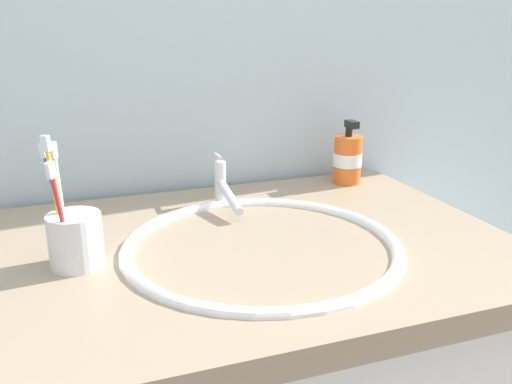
# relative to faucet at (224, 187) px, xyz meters

# --- Properties ---
(tiled_wall_back) EXTENTS (2.12, 0.04, 2.40)m
(tiled_wall_back) POSITION_rel_faucet_xyz_m (-0.02, 0.18, 0.30)
(tiled_wall_back) COLOR silver
(tiled_wall_back) RESTS_ON ground
(sink_basin) EXTENTS (0.48, 0.48, 0.10)m
(sink_basin) POSITION_rel_faucet_xyz_m (-0.00, -0.22, -0.08)
(sink_basin) COLOR white
(sink_basin) RESTS_ON vanity_counter
(faucet) EXTENTS (0.02, 0.17, 0.10)m
(faucet) POSITION_rel_faucet_xyz_m (0.00, 0.00, 0.00)
(faucet) COLOR silver
(faucet) RESTS_ON sink_basin
(toothbrush_cup) EXTENTS (0.08, 0.08, 0.09)m
(toothbrush_cup) POSITION_rel_faucet_xyz_m (-0.30, -0.19, 0.00)
(toothbrush_cup) COLOR white
(toothbrush_cup) RESTS_ON vanity_counter
(toothbrush_yellow) EXTENTS (0.03, 0.02, 0.20)m
(toothbrush_yellow) POSITION_rel_faucet_xyz_m (-0.32, -0.18, 0.08)
(toothbrush_yellow) COLOR yellow
(toothbrush_yellow) RESTS_ON toothbrush_cup
(toothbrush_white) EXTENTS (0.02, 0.03, 0.19)m
(toothbrush_white) POSITION_rel_faucet_xyz_m (-0.31, -0.17, 0.07)
(toothbrush_white) COLOR white
(toothbrush_white) RESTS_ON toothbrush_cup
(toothbrush_blue) EXTENTS (0.04, 0.05, 0.19)m
(toothbrush_blue) POSITION_rel_faucet_xyz_m (-0.32, -0.16, 0.07)
(toothbrush_blue) COLOR blue
(toothbrush_blue) RESTS_ON toothbrush_cup
(toothbrush_red) EXTENTS (0.03, 0.03, 0.18)m
(toothbrush_red) POSITION_rel_faucet_xyz_m (-0.32, -0.22, 0.06)
(toothbrush_red) COLOR red
(toothbrush_red) RESTS_ON toothbrush_cup
(soap_dispenser) EXTENTS (0.07, 0.07, 0.15)m
(soap_dispenser) POSITION_rel_faucet_xyz_m (0.32, 0.07, 0.02)
(soap_dispenser) COLOR orange
(soap_dispenser) RESTS_ON vanity_counter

